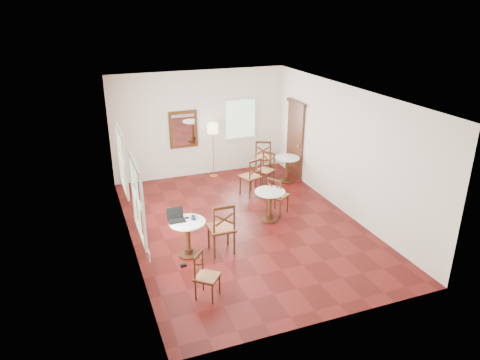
% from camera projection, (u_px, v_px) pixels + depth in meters
% --- Properties ---
extents(ground, '(7.00, 7.00, 0.00)m').
position_uv_depth(ground, '(245.00, 225.00, 10.17)').
color(ground, '#55100E').
rests_on(ground, ground).
extents(room_shell, '(5.02, 7.02, 3.01)m').
position_uv_depth(room_shell, '(238.00, 143.00, 9.68)').
color(room_shell, white).
rests_on(room_shell, ground).
extents(cafe_table_near, '(0.71, 0.71, 0.76)m').
position_uv_depth(cafe_table_near, '(188.00, 234.00, 8.81)').
color(cafe_table_near, '#3E1F0F').
rests_on(cafe_table_near, ground).
extents(cafe_table_mid, '(0.70, 0.70, 0.74)m').
position_uv_depth(cafe_table_mid, '(270.00, 202.00, 10.24)').
color(cafe_table_mid, '#3E1F0F').
rests_on(cafe_table_mid, ground).
extents(cafe_table_back, '(0.68, 0.68, 0.72)m').
position_uv_depth(cafe_table_back, '(287.00, 167.00, 12.45)').
color(cafe_table_back, '#3E1F0F').
rests_on(cafe_table_back, ground).
extents(chair_near_a, '(0.51, 0.51, 1.10)m').
position_uv_depth(chair_near_a, '(222.00, 228.00, 8.90)').
color(chair_near_a, '#3E1F0F').
rests_on(chair_near_a, ground).
extents(chair_near_b, '(0.54, 0.54, 0.82)m').
position_uv_depth(chair_near_b, '(206.00, 276.00, 7.59)').
color(chair_near_b, '#3E1F0F').
rests_on(chair_near_b, ground).
extents(chair_mid_a, '(0.59, 0.59, 1.01)m').
position_uv_depth(chair_mid_a, '(251.00, 177.00, 11.61)').
color(chair_mid_a, '#3E1F0F').
rests_on(chair_mid_a, ground).
extents(chair_mid_b, '(0.60, 0.60, 0.94)m').
position_uv_depth(chair_mid_b, '(277.00, 195.00, 10.57)').
color(chair_mid_b, '#3E1F0F').
rests_on(chair_mid_b, ground).
extents(chair_back_a, '(0.65, 0.65, 1.07)m').
position_uv_depth(chair_back_a, '(263.00, 157.00, 12.93)').
color(chair_back_a, '#3E1F0F').
rests_on(chair_back_a, ground).
extents(chair_back_b, '(0.60, 0.60, 0.94)m').
position_uv_depth(chair_back_b, '(265.00, 170.00, 12.15)').
color(chair_back_b, '#3E1F0F').
rests_on(chair_back_b, ground).
extents(floor_lamp, '(0.31, 0.31, 1.58)m').
position_uv_depth(floor_lamp, '(213.00, 132.00, 12.49)').
color(floor_lamp, '#BF8C3F').
rests_on(floor_lamp, ground).
extents(laptop, '(0.33, 0.28, 0.24)m').
position_uv_depth(laptop, '(176.00, 217.00, 8.74)').
color(laptop, black).
rests_on(laptop, cafe_table_near).
extents(mouse, '(0.11, 0.08, 0.04)m').
position_uv_depth(mouse, '(187.00, 218.00, 8.81)').
color(mouse, black).
rests_on(mouse, cafe_table_near).
extents(navy_mug, '(0.13, 0.08, 0.10)m').
position_uv_depth(navy_mug, '(193.00, 217.00, 8.76)').
color(navy_mug, '#0F1932').
rests_on(navy_mug, cafe_table_near).
extents(water_glass, '(0.06, 0.06, 0.11)m').
position_uv_depth(water_glass, '(195.00, 217.00, 8.75)').
color(water_glass, white).
rests_on(water_glass, cafe_table_near).
extents(power_adapter, '(0.11, 0.07, 0.04)m').
position_uv_depth(power_adapter, '(183.00, 265.00, 8.60)').
color(power_adapter, black).
rests_on(power_adapter, ground).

